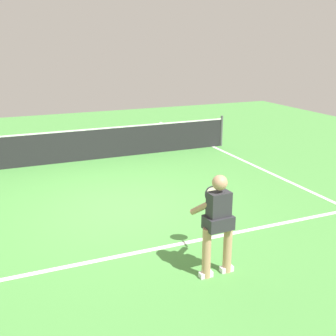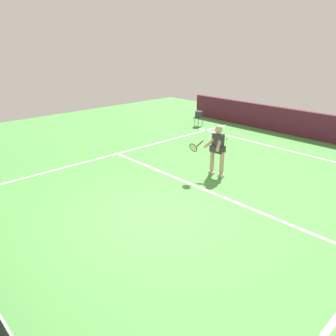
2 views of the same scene
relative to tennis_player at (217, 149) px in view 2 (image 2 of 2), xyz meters
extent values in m
plane|color=#4C9342|center=(-0.53, 3.07, -0.85)|extent=(24.54, 24.54, 0.00)
cube|color=#561E33|center=(-0.53, -6.07, -0.30)|extent=(13.53, 0.24, 1.10)
cube|color=white|center=(-0.53, -3.87, -0.84)|extent=(9.53, 0.10, 0.01)
cube|color=white|center=(-0.53, 1.05, -0.84)|extent=(8.53, 0.10, 0.01)
cube|color=white|center=(-4.80, 3.07, -0.84)|extent=(0.10, 16.88, 0.01)
cube|color=white|center=(3.73, 3.07, -0.84)|extent=(0.10, 16.88, 0.01)
cylinder|color=tan|center=(-0.19, -0.04, -0.46)|extent=(0.13, 0.13, 0.78)
cylinder|color=tan|center=(0.17, -0.02, -0.46)|extent=(0.13, 0.13, 0.78)
cube|color=white|center=(-0.19, -0.04, -0.81)|extent=(0.20, 0.10, 0.08)
cube|color=white|center=(0.17, -0.02, -0.81)|extent=(0.20, 0.10, 0.08)
cube|color=#2D2D33|center=(-0.01, -0.03, 0.19)|extent=(0.33, 0.21, 0.52)
cube|color=#2D2D33|center=(-0.01, -0.03, -0.01)|extent=(0.41, 0.30, 0.20)
sphere|color=tan|center=(-0.01, -0.03, 0.59)|extent=(0.22, 0.22, 0.22)
cylinder|color=tan|center=(-0.16, 0.11, 0.21)|extent=(0.30, 0.47, 0.37)
cylinder|color=tan|center=(0.14, 0.13, 0.21)|extent=(0.27, 0.48, 0.37)
cylinder|color=black|center=(0.31, 0.40, 0.17)|extent=(0.05, 0.30, 0.14)
torus|color=black|center=(0.30, 0.70, 0.11)|extent=(0.29, 0.13, 0.28)
cylinder|color=beige|center=(0.30, 0.70, 0.11)|extent=(0.24, 0.10, 0.23)
sphere|color=#D1E533|center=(2.17, -3.37, -0.81)|extent=(0.07, 0.07, 0.07)
cylinder|color=#333338|center=(4.56, -4.26, -0.30)|extent=(0.36, 0.36, 0.30)
cylinder|color=#333338|center=(4.68, -4.14, -0.65)|extent=(0.02, 0.02, 0.40)
cylinder|color=#333338|center=(4.43, -4.39, -0.65)|extent=(0.02, 0.02, 0.40)
cylinder|color=#333338|center=(4.68, -4.39, -0.65)|extent=(0.02, 0.02, 0.40)
sphere|color=#D1E533|center=(4.61, -4.26, -0.14)|extent=(0.07, 0.07, 0.07)
camera|label=1|loc=(-2.78, -4.73, 2.47)|focal=44.11mm
camera|label=2|loc=(-5.83, 7.40, 3.00)|focal=35.16mm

